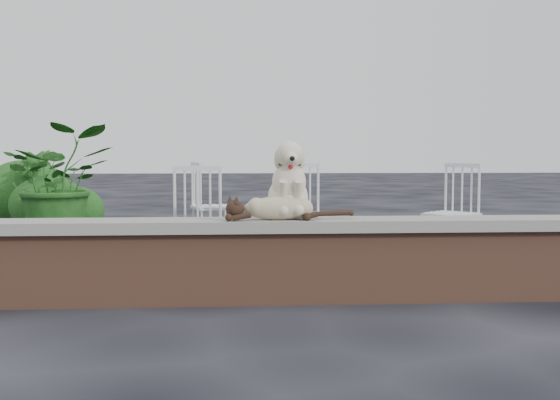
{
  "coord_description": "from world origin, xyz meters",
  "views": [
    {
      "loc": [
        -0.03,
        -4.68,
        1.04
      ],
      "look_at": [
        0.31,
        0.2,
        0.7
      ],
      "focal_mm": 43.39,
      "sensor_mm": 36.0,
      "label": 1
    }
  ],
  "objects": [
    {
      "name": "dog",
      "position": [
        0.36,
        0.1,
        0.86
      ],
      "size": [
        0.38,
        0.49,
        0.55
      ],
      "primitive_type": null,
      "rotation": [
        0.0,
        0.0,
        0.03
      ],
      "color": "beige",
      "rests_on": "capstone"
    },
    {
      "name": "chair_d",
      "position": [
        2.05,
        1.63,
        0.47
      ],
      "size": [
        0.79,
        0.79,
        0.94
      ],
      "primitive_type": null,
      "rotation": [
        0.0,
        0.0,
        -0.85
      ],
      "color": "white",
      "rests_on": "ground"
    },
    {
      "name": "brick_wall",
      "position": [
        0.0,
        0.0,
        0.25
      ],
      "size": [
        6.0,
        0.3,
        0.5
      ],
      "primitive_type": "cube",
      "color": "brown",
      "rests_on": "ground"
    },
    {
      "name": "potted_plant_b",
      "position": [
        -2.7,
        4.46,
        0.54
      ],
      "size": [
        0.81,
        0.81,
        1.08
      ],
      "primitive_type": "imported",
      "rotation": [
        0.0,
        0.0,
        -0.46
      ],
      "color": "#164714",
      "rests_on": "ground"
    },
    {
      "name": "chair_e",
      "position": [
        -0.25,
        2.68,
        0.47
      ],
      "size": [
        0.7,
        0.7,
        0.94
      ],
      "primitive_type": null,
      "rotation": [
        0.0,
        0.0,
        1.87
      ],
      "color": "white",
      "rests_on": "ground"
    },
    {
      "name": "ground",
      "position": [
        0.0,
        0.0,
        0.0
      ],
      "size": [
        60.0,
        60.0,
        0.0
      ],
      "primitive_type": "plane",
      "color": "black",
      "rests_on": "ground"
    },
    {
      "name": "cat",
      "position": [
        0.28,
        -0.05,
        0.67
      ],
      "size": [
        1.07,
        0.29,
        0.18
      ],
      "primitive_type": null,
      "rotation": [
        0.0,
        0.0,
        0.03
      ],
      "color": "tan",
      "rests_on": "capstone"
    },
    {
      "name": "chair_b",
      "position": [
        0.62,
        1.67,
        0.47
      ],
      "size": [
        0.57,
        0.57,
        0.94
      ],
      "primitive_type": null,
      "rotation": [
        0.0,
        0.0,
        0.02
      ],
      "color": "white",
      "rests_on": "ground"
    },
    {
      "name": "potted_plant_a",
      "position": [
        -2.12,
        3.59,
        0.69
      ],
      "size": [
        1.51,
        1.41,
        1.39
      ],
      "primitive_type": "imported",
      "rotation": [
        0.0,
        0.0,
        0.31
      ],
      "color": "#164714",
      "rests_on": "ground"
    },
    {
      "name": "capstone",
      "position": [
        0.0,
        0.0,
        0.54
      ],
      "size": [
        6.2,
        0.4,
        0.08
      ],
      "primitive_type": "cube",
      "color": "slate",
      "rests_on": "brick_wall"
    },
    {
      "name": "chair_c",
      "position": [
        -0.33,
        0.91,
        0.47
      ],
      "size": [
        0.6,
        0.6,
        0.94
      ],
      "primitive_type": null,
      "rotation": [
        0.0,
        0.0,
        3.21
      ],
      "color": "white",
      "rests_on": "ground"
    },
    {
      "name": "shrubbery",
      "position": [
        -2.69,
        4.73,
        0.4
      ],
      "size": [
        1.88,
        1.81,
        1.0
      ],
      "color": "#164714",
      "rests_on": "ground"
    }
  ]
}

